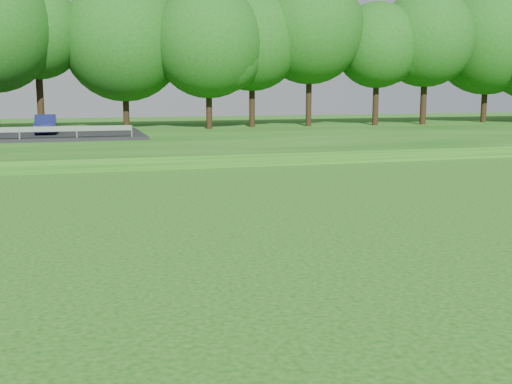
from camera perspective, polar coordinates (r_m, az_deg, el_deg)
name	(u,v)px	position (r m, az deg, el deg)	size (l,w,h in m)	color
berm	(306,134)	(47.02, 4.47, 5.14)	(130.00, 30.00, 0.60)	#12480E
walking_path	(400,159)	(34.34, 12.68, 2.91)	(130.00, 1.60, 0.04)	gray
treeline	(289,29)	(50.84, 2.96, 14.28)	(104.00, 7.00, 15.00)	#1A450F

